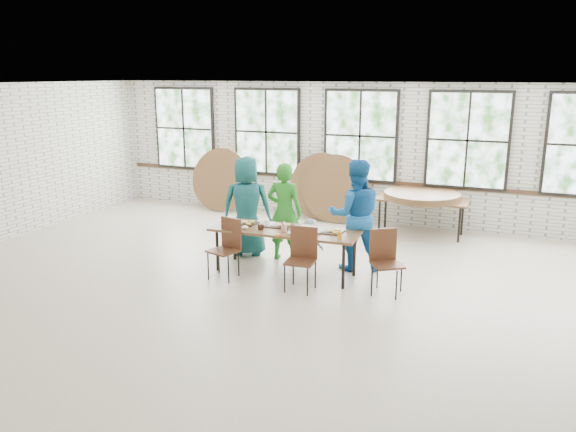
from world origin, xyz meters
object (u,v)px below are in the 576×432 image
at_px(dining_table, 285,232).
at_px(storage_table, 422,201).
at_px(chair_near_right, 302,253).
at_px(chair_near_left, 227,243).

relative_size(dining_table, storage_table, 1.35).
bearing_deg(chair_near_right, dining_table, 129.12).
height_order(dining_table, storage_table, same).
distance_m(dining_table, storage_table, 3.54).
height_order(dining_table, chair_near_right, chair_near_right).
bearing_deg(storage_table, chair_near_right, -107.21).
distance_m(dining_table, chair_near_right, 0.73).
bearing_deg(dining_table, chair_near_right, -48.54).
height_order(dining_table, chair_near_left, chair_near_left).
height_order(chair_near_left, chair_near_right, same).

